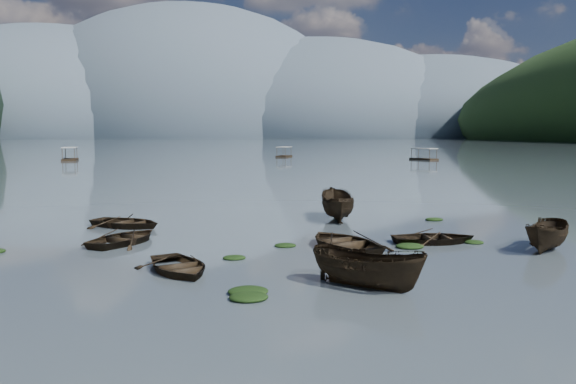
{
  "coord_description": "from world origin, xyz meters",
  "views": [
    {
      "loc": [
        -3.27,
        -18.37,
        5.15
      ],
      "look_at": [
        0.0,
        12.0,
        2.0
      ],
      "focal_mm": 35.0,
      "sensor_mm": 36.0,
      "label": 1
    }
  ],
  "objects": [
    {
      "name": "ground_plane",
      "position": [
        0.0,
        0.0,
        0.0
      ],
      "size": [
        2400.0,
        2400.0,
        0.0
      ],
      "primitive_type": "plane",
      "color": "#48535A"
    },
    {
      "name": "haze_mtn_a",
      "position": [
        -260.0,
        900.0,
        0.0
      ],
      "size": [
        520.0,
        520.0,
        280.0
      ],
      "primitive_type": "ellipsoid",
      "color": "#475666",
      "rests_on": "ground"
    },
    {
      "name": "haze_mtn_b",
      "position": [
        -60.0,
        900.0,
        0.0
      ],
      "size": [
        520.0,
        520.0,
        340.0
      ],
      "primitive_type": "ellipsoid",
      "color": "#475666",
      "rests_on": "ground"
    },
    {
      "name": "haze_mtn_c",
      "position": [
        140.0,
        900.0,
        0.0
      ],
      "size": [
        520.0,
        520.0,
        260.0
      ],
      "primitive_type": "ellipsoid",
      "color": "#475666",
      "rests_on": "ground"
    },
    {
      "name": "haze_mtn_d",
      "position": [
        320.0,
        900.0,
        0.0
      ],
      "size": [
        520.0,
        520.0,
        220.0
      ],
      "primitive_type": "ellipsoid",
      "color": "#475666",
      "rests_on": "ground"
    },
    {
      "name": "rowboat_0",
      "position": [
        -5.16,
        2.61,
        0.0
      ],
      "size": [
        4.11,
        4.71,
        0.81
      ],
      "primitive_type": "imported",
      "rotation": [
        0.0,
        0.0,
        0.4
      ],
      "color": "black",
      "rests_on": "ground"
    },
    {
      "name": "rowboat_1",
      "position": [
        -8.16,
        8.59,
        0.0
      ],
      "size": [
        4.66,
        5.06,
        0.86
      ],
      "primitive_type": "imported",
      "rotation": [
        0.0,
        0.0,
        2.6
      ],
      "color": "black",
      "rests_on": "ground"
    },
    {
      "name": "rowboat_2",
      "position": [
        1.37,
        -0.25,
        0.0
      ],
      "size": [
        4.22,
        3.92,
        1.62
      ],
      "primitive_type": "imported",
      "rotation": [
        0.0,
        0.0,
        0.86
      ],
      "color": "black",
      "rests_on": "ground"
    },
    {
      "name": "rowboat_3",
      "position": [
        1.91,
        6.21,
        0.0
      ],
      "size": [
        4.73,
        5.57,
        0.98
      ],
      "primitive_type": "imported",
      "rotation": [
        0.0,
        0.0,
        3.47
      ],
      "color": "black",
      "rests_on": "ground"
    },
    {
      "name": "rowboat_4",
      "position": [
        6.5,
        7.07,
        0.0
      ],
      "size": [
        4.0,
        2.86,
        0.83
      ],
      "primitive_type": "imported",
      "rotation": [
        0.0,
        0.0,
        1.57
      ],
      "color": "black",
      "rests_on": "ground"
    },
    {
      "name": "rowboat_5",
      "position": [
        10.92,
        4.94,
        0.0
      ],
      "size": [
        3.89,
        4.05,
        1.58
      ],
      "primitive_type": "imported",
      "rotation": [
        0.0,
        0.0,
        -0.74
      ],
      "color": "black",
      "rests_on": "ground"
    },
    {
      "name": "rowboat_6",
      "position": [
        -8.95,
        13.35,
        0.0
      ],
      "size": [
        5.26,
        4.8,
        0.89
      ],
      "primitive_type": "imported",
      "rotation": [
        0.0,
        0.0,
        1.05
      ],
      "color": "black",
      "rests_on": "ground"
    },
    {
      "name": "rowboat_8",
      "position": [
        3.28,
        14.88,
        0.0
      ],
      "size": [
        2.37,
        5.21,
        1.95
      ],
      "primitive_type": "imported",
      "rotation": [
        0.0,
        0.0,
        3.05
      ],
      "color": "black",
      "rests_on": "ground"
    },
    {
      "name": "weed_clump_0",
      "position": [
        -2.66,
        -1.22,
        0.0
      ],
      "size": [
        1.24,
        1.01,
        0.27
      ],
      "primitive_type": "ellipsoid",
      "color": "black",
      "rests_on": "ground"
    },
    {
      "name": "weed_clump_1",
      "position": [
        -3.04,
        4.6,
        0.0
      ],
      "size": [
        0.96,
        0.76,
        0.21
      ],
      "primitive_type": "ellipsoid",
      "color": "black",
      "rests_on": "ground"
    },
    {
      "name": "weed_clump_2",
      "position": [
        -2.66,
        -0.6,
        0.0
      ],
      "size": [
        1.32,
        1.06,
        0.29
      ],
      "primitive_type": "ellipsoid",
      "color": "black",
      "rests_on": "ground"
    },
    {
      "name": "weed_clump_3",
      "position": [
        8.32,
        6.76,
        0.0
      ],
      "size": [
        0.93,
        0.78,
        0.21
      ],
      "primitive_type": "ellipsoid",
      "color": "black",
      "rests_on": "ground"
    },
    {
      "name": "weed_clump_4",
      "position": [
        4.94,
        6.02,
        0.0
      ],
      "size": [
        1.29,
        1.02,
        0.27
      ],
      "primitive_type": "ellipsoid",
      "color": "black",
      "rests_on": "ground"
    },
    {
      "name": "weed_clump_6",
      "position": [
        -0.67,
        6.94,
        0.0
      ],
      "size": [
        1.01,
        0.84,
        0.21
      ],
      "primitive_type": "ellipsoid",
      "color": "black",
      "rests_on": "ground"
    },
    {
      "name": "weed_clump_7",
      "position": [
        9.04,
        13.8,
        0.0
      ],
      "size": [
        1.07,
        0.86,
        0.23
      ],
      "primitive_type": "ellipsoid",
      "color": "black",
      "rests_on": "ground"
    },
    {
      "name": "pontoon_left",
      "position": [
        -34.11,
        95.89,
        0.0
      ],
      "size": [
        3.83,
        6.95,
        2.52
      ],
      "primitive_type": null,
      "rotation": [
        0.0,
        0.0,
        0.17
      ],
      "color": "black",
      "rests_on": "ground"
    },
    {
      "name": "pontoon_centre",
      "position": [
        9.54,
        108.8,
        0.0
      ],
      "size": [
        4.38,
        6.29,
        2.23
      ],
      "primitive_type": null,
      "rotation": [
        0.0,
        0.0,
        -0.38
      ],
      "color": "black",
      "rests_on": "ground"
    },
    {
      "name": "pontoon_right",
      "position": [
        36.07,
        91.1,
        0.0
      ],
      "size": [
        4.65,
        6.36,
        2.25
      ],
      "primitive_type": null,
      "rotation": [
        0.0,
        0.0,
        0.42
      ],
      "color": "black",
      "rests_on": "ground"
    }
  ]
}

